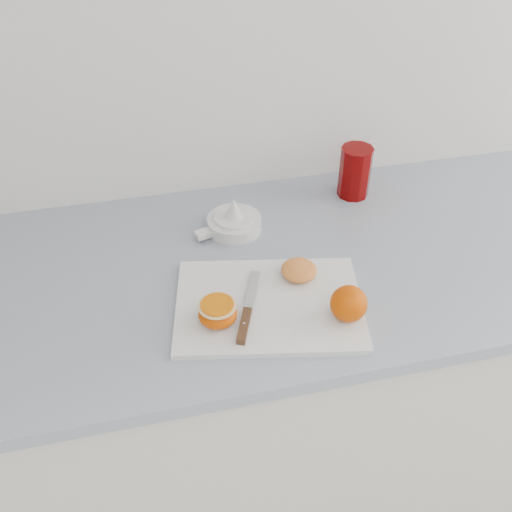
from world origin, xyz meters
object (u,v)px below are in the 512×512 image
(citrus_juicer, at_px, (234,221))
(cutting_board, at_px, (269,305))
(counter, at_px, (300,385))
(red_tumbler, at_px, (355,174))
(half_orange, at_px, (218,313))

(citrus_juicer, bearing_deg, cutting_board, -86.17)
(counter, bearing_deg, cutting_board, -133.09)
(citrus_juicer, height_order, red_tumbler, red_tumbler)
(cutting_board, xyz_separation_m, citrus_juicer, (-0.02, 0.25, 0.02))
(half_orange, xyz_separation_m, citrus_juicer, (0.09, 0.28, -0.01))
(counter, height_order, cutting_board, cutting_board)
(counter, distance_m, red_tumbler, 0.56)
(cutting_board, height_order, red_tumbler, red_tumbler)
(cutting_board, bearing_deg, red_tumbler, 48.60)
(counter, relative_size, half_orange, 32.79)
(citrus_juicer, bearing_deg, counter, -40.89)
(counter, relative_size, citrus_juicer, 15.22)
(counter, bearing_deg, citrus_juicer, 139.11)
(cutting_board, relative_size, half_orange, 4.95)
(counter, relative_size, red_tumbler, 18.63)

